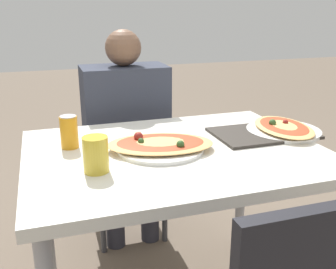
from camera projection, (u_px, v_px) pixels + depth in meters
name	position (u px, v px, depth m)	size (l,w,h in m)	color
dining_table	(175.00, 168.00, 1.50)	(1.10, 0.83, 0.74)	silver
chair_far_seated	(123.00, 141.00, 2.21)	(0.40, 0.40, 0.95)	black
person_seated	(126.00, 121.00, 2.05)	(0.43, 0.27, 1.14)	#2D2D38
pizza_main	(160.00, 145.00, 1.47)	(0.44, 0.33, 0.06)	white
soda_can	(69.00, 132.00, 1.48)	(0.07, 0.07, 0.12)	orange
drink_glass	(96.00, 155.00, 1.26)	(0.08, 0.08, 0.12)	gold
serving_tray	(263.00, 133.00, 1.65)	(0.41, 0.26, 0.01)	#332D28
pizza_second	(283.00, 128.00, 1.67)	(0.31, 0.37, 0.05)	white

